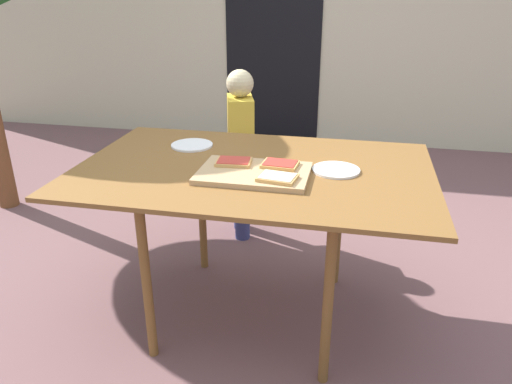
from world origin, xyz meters
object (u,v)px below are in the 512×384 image
object	(u,v)px
cutting_board	(254,173)
plate_white_right	(336,170)
plate_white_left	(192,145)
pizza_slice_far_right	(280,164)
dining_table	(253,181)
child_left	(241,146)
pizza_slice_far_left	(234,162)
pizza_slice_near_right	(277,178)

from	to	relation	value
cutting_board	plate_white_right	bearing A→B (deg)	20.64
plate_white_left	pizza_slice_far_right	bearing A→B (deg)	-27.51
dining_table	plate_white_right	size ratio (longest dim) A/B	7.55
pizza_slice_far_right	child_left	bearing A→B (deg)	114.16
dining_table	child_left	bearing A→B (deg)	107.45
pizza_slice_far_left	plate_white_left	size ratio (longest dim) A/B	0.78
dining_table	cutting_board	distance (m)	0.12
pizza_slice_near_right	plate_white_right	distance (m)	0.29
dining_table	pizza_slice_far_right	world-z (taller)	pizza_slice_far_right
pizza_slice_near_right	child_left	world-z (taller)	child_left
pizza_slice_far_left	plate_white_right	bearing A→B (deg)	7.58
pizza_slice_far_left	child_left	distance (m)	0.86
pizza_slice_far_left	pizza_slice_far_right	size ratio (longest dim) A/B	1.00
pizza_slice_near_right	plate_white_right	xyz separation A→B (m)	(0.21, 0.19, -0.02)
pizza_slice_far_right	child_left	world-z (taller)	child_left
dining_table	pizza_slice_far_left	distance (m)	0.12
pizza_slice_far_right	pizza_slice_near_right	bearing A→B (deg)	-84.36
dining_table	child_left	size ratio (longest dim) A/B	1.45
pizza_slice_far_right	pizza_slice_near_right	size ratio (longest dim) A/B	0.96
cutting_board	plate_white_left	xyz separation A→B (m)	(-0.37, 0.31, -0.01)
plate_white_left	child_left	world-z (taller)	child_left
cutting_board	pizza_slice_far_right	size ratio (longest dim) A/B	2.90
pizza_slice_near_right	pizza_slice_far_left	bearing A→B (deg)	146.27
pizza_slice_far_right	plate_white_right	world-z (taller)	pizza_slice_far_right
cutting_board	pizza_slice_far_left	world-z (taller)	pizza_slice_far_left
child_left	dining_table	bearing A→B (deg)	-72.55
pizza_slice_near_right	dining_table	bearing A→B (deg)	127.75
pizza_slice_far_left	plate_white_left	bearing A→B (deg)	137.02
pizza_slice_far_right	plate_white_left	xyz separation A→B (m)	(-0.46, 0.24, -0.02)
dining_table	pizza_slice_near_right	size ratio (longest dim) A/B	9.35
plate_white_right	cutting_board	bearing A→B (deg)	-159.36
dining_table	child_left	distance (m)	0.84
dining_table	plate_white_left	world-z (taller)	plate_white_left
cutting_board	pizza_slice_far_right	xyz separation A→B (m)	(0.09, 0.07, 0.02)
dining_table	pizza_slice_far_right	size ratio (longest dim) A/B	9.73
pizza_slice_far_right	plate_white_left	distance (m)	0.52
pizza_slice_near_right	plate_white_right	size ratio (longest dim) A/B	0.81
plate_white_right	child_left	bearing A→B (deg)	127.56
plate_white_left	plate_white_right	bearing A→B (deg)	-15.81
cutting_board	pizza_slice_far_right	world-z (taller)	pizza_slice_far_right
dining_table	plate_white_right	bearing A→B (deg)	4.37
cutting_board	child_left	size ratio (longest dim) A/B	0.43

